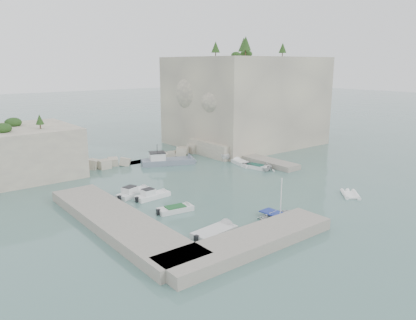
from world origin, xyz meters
TOP-DOWN VIEW (x-y plane):
  - ground at (0.00, 0.00)m, footprint 400.00×400.00m
  - cliff_east at (23.00, 23.00)m, footprint 26.00×22.00m
  - cliff_terrace at (13.00, 18.00)m, footprint 8.00×10.00m
  - outcrop_west at (-20.00, 25.00)m, footprint 16.00×14.00m
  - quay_west at (-17.00, -1.00)m, footprint 5.00×24.00m
  - quay_south at (-10.00, -12.50)m, footprint 18.00×4.00m
  - ledge_east at (13.50, 10.00)m, footprint 3.00×16.00m
  - breakwater at (-1.00, 22.00)m, footprint 28.00×3.00m
  - motorboat_e at (-10.67, -8.45)m, footprint 5.14×2.55m
  - motorboat_b at (-9.71, 4.47)m, footprint 4.83×1.87m
  - motorboat_a at (-10.94, 6.88)m, footprint 5.51×3.22m
  - motorboat_c at (-10.13, -1.02)m, footprint 4.47×2.14m
  - rowboat at (-2.92, -9.76)m, footprint 5.12×3.79m
  - inflatable_dinghy at (9.77, -9.81)m, footprint 3.75×3.73m
  - tender_east_a at (10.52, 4.86)m, footprint 3.42×3.14m
  - tender_east_b at (10.18, 6.92)m, footprint 2.54×5.05m
  - tender_east_c at (10.10, 9.81)m, footprint 2.75×5.42m
  - tender_east_d at (10.70, 13.65)m, footprint 4.60×2.55m
  - work_boat at (0.93, 17.58)m, footprint 9.55×6.09m
  - rowboat_mast at (-2.92, -9.76)m, footprint 0.10×0.10m
  - vegetation at (17.83, 24.40)m, footprint 53.48×13.88m

SIDE VIEW (x-z plane):
  - ground at x=0.00m, z-range 0.00..0.00m
  - motorboat_e at x=-10.67m, z-range -0.35..0.35m
  - motorboat_b at x=-9.71m, z-range -0.70..0.70m
  - motorboat_a at x=-10.94m, z-range -0.70..0.70m
  - motorboat_c at x=-10.13m, z-range -0.35..0.35m
  - rowboat at x=-2.92m, z-range -0.51..0.51m
  - inflatable_dinghy at x=9.77m, z-range -0.22..0.22m
  - tender_east_a at x=10.52m, z-range -0.76..0.76m
  - tender_east_b at x=10.18m, z-range -0.35..0.35m
  - tender_east_c at x=10.10m, z-range -0.35..0.35m
  - tender_east_d at x=10.70m, z-range -0.84..0.84m
  - work_boat at x=0.93m, z-range -1.10..1.10m
  - ledge_east at x=13.50m, z-range 0.00..0.80m
  - quay_west at x=-17.00m, z-range 0.00..1.10m
  - quay_south at x=-10.00m, z-range 0.00..1.10m
  - breakwater at x=-1.00m, z-range 0.00..1.40m
  - cliff_terrace at x=13.00m, z-range 0.00..2.50m
  - rowboat_mast at x=-2.92m, z-range 0.51..4.71m
  - outcrop_west at x=-20.00m, z-range 0.00..7.00m
  - cliff_east at x=23.00m, z-range 0.00..17.00m
  - vegetation at x=17.83m, z-range 11.23..24.63m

